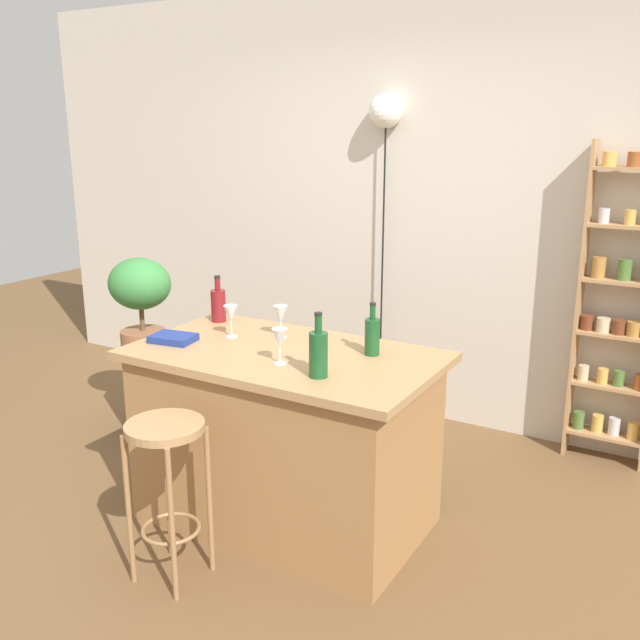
{
  "coord_description": "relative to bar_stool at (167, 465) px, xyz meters",
  "views": [
    {
      "loc": [
        1.74,
        -2.35,
        1.93
      ],
      "look_at": [
        0.05,
        0.55,
        0.99
      ],
      "focal_mm": 39.58,
      "sensor_mm": 36.0,
      "label": 1
    }
  ],
  "objects": [
    {
      "name": "ground",
      "position": [
        0.18,
        0.34,
        -0.54
      ],
      "size": [
        12.0,
        12.0,
        0.0
      ],
      "primitive_type": "plane",
      "color": "brown"
    },
    {
      "name": "back_wall",
      "position": [
        0.18,
        2.29,
        0.86
      ],
      "size": [
        6.4,
        0.1,
        2.8
      ],
      "primitive_type": "cube",
      "color": "beige",
      "rests_on": "ground"
    },
    {
      "name": "kitchen_counter",
      "position": [
        0.18,
        0.64,
        -0.09
      ],
      "size": [
        1.46,
        0.84,
        0.89
      ],
      "color": "#9E7042",
      "rests_on": "ground"
    },
    {
      "name": "bar_stool",
      "position": [
        0.0,
        0.0,
        0.0
      ],
      "size": [
        0.33,
        0.33,
        0.73
      ],
      "color": "#997047",
      "rests_on": "ground"
    },
    {
      "name": "spice_shelf",
      "position": [
        1.45,
        2.15,
        0.39
      ],
      "size": [
        0.45,
        0.14,
        1.85
      ],
      "color": "tan",
      "rests_on": "ground"
    },
    {
      "name": "plant_stool",
      "position": [
        -1.18,
        1.1,
        -0.3
      ],
      "size": [
        0.29,
        0.29,
        0.47
      ],
      "primitive_type": "cylinder",
      "color": "#2D2823",
      "rests_on": "ground"
    },
    {
      "name": "potted_plant",
      "position": [
        -1.18,
        1.1,
        0.33
      ],
      "size": [
        0.4,
        0.36,
        0.67
      ],
      "color": "#935B3D",
      "rests_on": "plant_stool"
    },
    {
      "name": "bottle_olive_oil",
      "position": [
        -0.42,
        0.92,
        0.44
      ],
      "size": [
        0.08,
        0.08,
        0.25
      ],
      "color": "maroon",
      "rests_on": "kitchen_counter"
    },
    {
      "name": "bottle_vinegar",
      "position": [
        0.49,
        0.43,
        0.46
      ],
      "size": [
        0.08,
        0.08,
        0.28
      ],
      "color": "#194C23",
      "rests_on": "kitchen_counter"
    },
    {
      "name": "bottle_soda_blue",
      "position": [
        0.56,
        0.81,
        0.44
      ],
      "size": [
        0.07,
        0.07,
        0.25
      ],
      "color": "#194C23",
      "rests_on": "kitchen_counter"
    },
    {
      "name": "wine_glass_left",
      "position": [
        -0.19,
        0.71,
        0.47
      ],
      "size": [
        0.07,
        0.07,
        0.16
      ],
      "color": "silver",
      "rests_on": "kitchen_counter"
    },
    {
      "name": "wine_glass_center",
      "position": [
        0.03,
        0.84,
        0.47
      ],
      "size": [
        0.07,
        0.07,
        0.16
      ],
      "color": "silver",
      "rests_on": "kitchen_counter"
    },
    {
      "name": "wine_glass_right",
      "position": [
        0.26,
        0.49,
        0.47
      ],
      "size": [
        0.07,
        0.07,
        0.16
      ],
      "color": "silver",
      "rests_on": "kitchen_counter"
    },
    {
      "name": "cookbook",
      "position": [
        -0.39,
        0.5,
        0.37
      ],
      "size": [
        0.23,
        0.18,
        0.03
      ],
      "primitive_type": "cube",
      "rotation": [
        0.0,
        0.0,
        0.15
      ],
      "color": "navy",
      "rests_on": "kitchen_counter"
    },
    {
      "name": "pendant_globe_light",
      "position": [
        -0.04,
        2.18,
        1.44
      ],
      "size": [
        0.21,
        0.21,
        2.12
      ],
      "color": "black",
      "rests_on": "ground"
    }
  ]
}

